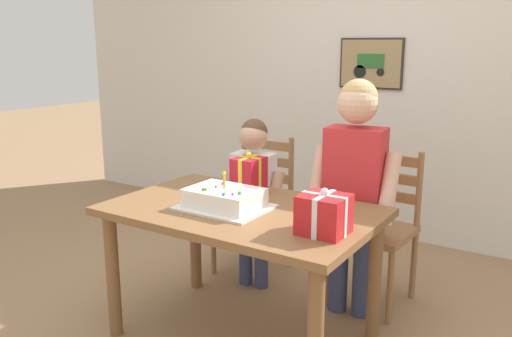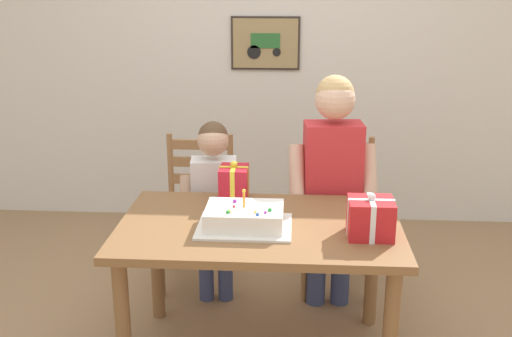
# 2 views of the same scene
# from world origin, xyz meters

# --- Properties ---
(back_wall) EXTENTS (6.40, 0.11, 2.60)m
(back_wall) POSITION_xyz_m (-0.00, 1.95, 1.30)
(back_wall) COLOR silver
(back_wall) RESTS_ON ground
(dining_table) EXTENTS (1.35, 0.85, 0.72)m
(dining_table) POSITION_xyz_m (0.00, 0.00, 0.62)
(dining_table) COLOR brown
(dining_table) RESTS_ON ground
(birthday_cake) EXTENTS (0.44, 0.34, 0.19)m
(birthday_cake) POSITION_xyz_m (-0.07, -0.06, 0.77)
(birthday_cake) COLOR white
(birthday_cake) RESTS_ON dining_table
(gift_box_red_large) EXTENTS (0.21, 0.19, 0.21)m
(gift_box_red_large) POSITION_xyz_m (0.51, -0.11, 0.81)
(gift_box_red_large) COLOR red
(gift_box_red_large) RESTS_ON dining_table
(gift_box_beside_cake) EXTENTS (0.15, 0.18, 0.22)m
(gift_box_beside_cake) POSITION_xyz_m (-0.15, 0.29, 0.82)
(gift_box_beside_cake) COLOR red
(gift_box_beside_cake) RESTS_ON dining_table
(chair_left) EXTENTS (0.42, 0.42, 0.92)m
(chair_left) POSITION_xyz_m (-0.43, 0.80, 0.47)
(chair_left) COLOR #996B42
(chair_left) RESTS_ON ground
(chair_right) EXTENTS (0.44, 0.44, 0.92)m
(chair_right) POSITION_xyz_m (0.43, 0.80, 0.47)
(chair_right) COLOR #996B42
(chair_right) RESTS_ON ground
(child_older) EXTENTS (0.50, 0.29, 1.35)m
(child_older) POSITION_xyz_m (0.37, 0.56, 0.82)
(child_older) COLOR #38426B
(child_older) RESTS_ON ground
(child_younger) EXTENTS (0.41, 0.24, 1.09)m
(child_younger) POSITION_xyz_m (-0.29, 0.56, 0.66)
(child_younger) COLOR #38426B
(child_younger) RESTS_ON ground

